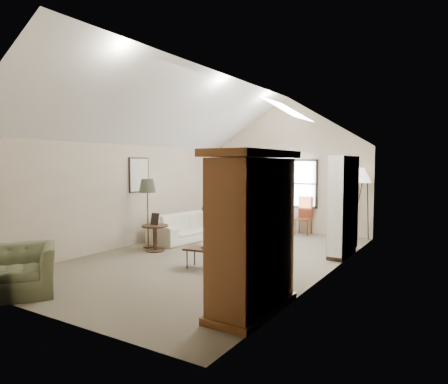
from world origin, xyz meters
The scene contains 18 objects.
room_shell centered at (0.00, 0.00, 3.21)m, with size 5.01×8.01×4.00m.
window centered at (0.10, 3.96, 1.45)m, with size 1.72×0.08×1.42m, color black.
skylight centered at (1.30, 0.90, 3.22)m, with size 0.80×1.20×0.52m, color white, non-canonical shape.
wall_art centered at (-1.88, 1.94, 1.73)m, with size 1.97×3.71×0.88m.
armoire centered at (2.18, -2.40, 1.10)m, with size 0.60×1.50×2.20m, color brown.
tv_alcove centered at (2.34, 1.60, 1.15)m, with size 0.32×1.30×2.10m, color white.
media_console centered at (2.32, 1.60, 0.30)m, with size 0.34×1.18×0.60m, color #382316.
tv_panel centered at (2.32, 1.60, 0.92)m, with size 0.05×0.90×0.55m, color black.
sofa centered at (-1.62, 1.40, 0.36)m, with size 2.44×0.95×0.71m, color beige.
armchair_near centered at (-1.27, -3.70, 0.38)m, with size 1.16×1.01×0.75m, color #606748.
armchair_far centered at (-1.23, 2.40, 0.42)m, with size 0.90×0.92×0.84m, color #6E714F.
coffee_table centered at (0.37, -0.88, 0.20)m, with size 0.78×0.43×0.40m, color #362316.
bowl centered at (0.37, -0.88, 0.42)m, with size 0.19×0.19×0.05m, color #3B2918.
side_table centered at (-1.52, -0.20, 0.31)m, with size 0.61×0.61×0.61m, color #382417.
side_chair centered at (0.64, 3.70, 0.54)m, with size 0.42×0.42×1.09m, color maroon.
tripod_lamp centered at (2.20, 3.70, 0.98)m, with size 0.57×0.57×1.97m, color white, non-canonical shape.
dark_lamp centered at (-1.92, 0.00, 0.85)m, with size 0.41×0.41×1.70m, color #2B2F21, non-canonical shape.
tan_lamp centered at (-1.92, 2.60, 0.76)m, with size 0.31×0.31×1.53m, color tan, non-canonical shape.
Camera 1 is at (4.66, -7.17, 2.02)m, focal length 32.00 mm.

